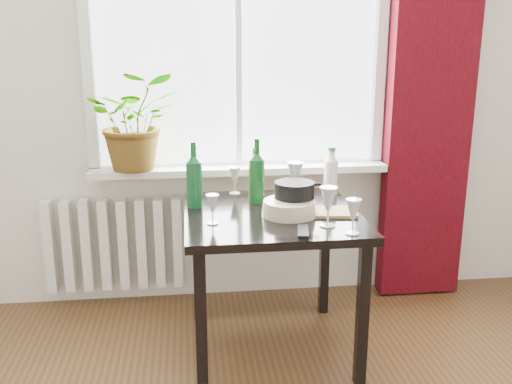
{
  "coord_description": "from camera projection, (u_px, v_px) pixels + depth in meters",
  "views": [
    {
      "loc": [
        -0.3,
        -1.09,
        1.57
      ],
      "look_at": [
        0.02,
        1.55,
        0.85
      ],
      "focal_mm": 40.0,
      "sensor_mm": 36.0,
      "label": 1
    }
  ],
  "objects": [
    {
      "name": "potted_plant",
      "position": [
        135.0,
        121.0,
        3.17
      ],
      "size": [
        0.52,
        0.46,
        0.55
      ],
      "primitive_type": "imported",
      "rotation": [
        0.0,
        0.0,
        0.08
      ],
      "color": "#267A20",
      "rests_on": "windowsill"
    },
    {
      "name": "plate_stack",
      "position": [
        289.0,
        208.0,
        2.74
      ],
      "size": [
        0.35,
        0.35,
        0.07
      ],
      "primitive_type": "cylinder",
      "rotation": [
        0.0,
        0.0,
        0.43
      ],
      "color": "beige",
      "rests_on": "table"
    },
    {
      "name": "bottle_amber",
      "position": [
        255.0,
        172.0,
        3.01
      ],
      "size": [
        0.09,
        0.09,
        0.28
      ],
      "primitive_type": null,
      "rotation": [
        0.0,
        0.0,
        0.43
      ],
      "color": "brown",
      "rests_on": "table"
    },
    {
      "name": "wineglass_back_center",
      "position": [
        295.0,
        180.0,
        2.99
      ],
      "size": [
        0.11,
        0.11,
        0.21
      ],
      "primitive_type": null,
      "rotation": [
        0.0,
        0.0,
        -0.31
      ],
      "color": "#AFB4BC",
      "rests_on": "table"
    },
    {
      "name": "cutting_board",
      "position": [
        328.0,
        212.0,
        2.77
      ],
      "size": [
        0.28,
        0.2,
        0.01
      ],
      "primitive_type": "cube",
      "rotation": [
        0.0,
        0.0,
        -0.12
      ],
      "color": "olive",
      "rests_on": "table"
    },
    {
      "name": "wine_bottle_right",
      "position": [
        257.0,
        170.0,
        2.91
      ],
      "size": [
        0.09,
        0.09,
        0.34
      ],
      "primitive_type": null,
      "rotation": [
        0.0,
        0.0,
        -0.11
      ],
      "color": "#0D4717",
      "rests_on": "table"
    },
    {
      "name": "wineglass_back_left",
      "position": [
        235.0,
        180.0,
        3.1
      ],
      "size": [
        0.08,
        0.08,
        0.15
      ],
      "primitive_type": null,
      "rotation": [
        0.0,
        0.0,
        -0.38
      ],
      "color": "#B7BFC5",
      "rests_on": "table"
    },
    {
      "name": "wineglass_far_right",
      "position": [
        353.0,
        216.0,
        2.46
      ],
      "size": [
        0.08,
        0.08,
        0.16
      ],
      "primitive_type": null,
      "rotation": [
        0.0,
        0.0,
        -0.24
      ],
      "color": "silver",
      "rests_on": "table"
    },
    {
      "name": "wine_bottle_left",
      "position": [
        194.0,
        174.0,
        2.84
      ],
      "size": [
        0.09,
        0.09,
        0.34
      ],
      "primitive_type": null,
      "rotation": [
        0.0,
        0.0,
        0.16
      ],
      "color": "#0D451E",
      "rests_on": "table"
    },
    {
      "name": "radiator",
      "position": [
        114.0,
        244.0,
        3.39
      ],
      "size": [
        0.8,
        0.1,
        0.55
      ],
      "color": "white",
      "rests_on": "ground"
    },
    {
      "name": "windowsill",
      "position": [
        240.0,
        169.0,
        3.33
      ],
      "size": [
        1.72,
        0.2,
        0.04
      ],
      "color": "white",
      "rests_on": "ground"
    },
    {
      "name": "cleaning_bottle",
      "position": [
        331.0,
        171.0,
        3.08
      ],
      "size": [
        0.09,
        0.09,
        0.26
      ],
      "primitive_type": null,
      "rotation": [
        0.0,
        0.0,
        -0.19
      ],
      "color": "white",
      "rests_on": "table"
    },
    {
      "name": "curtain",
      "position": [
        431.0,
        86.0,
        3.31
      ],
      "size": [
        0.5,
        0.12,
        2.56
      ],
      "color": "#36040B",
      "rests_on": "ground"
    },
    {
      "name": "window",
      "position": [
        238.0,
        32.0,
        3.2
      ],
      "size": [
        1.72,
        0.08,
        1.62
      ],
      "color": "white",
      "rests_on": "ground"
    },
    {
      "name": "tv_remote",
      "position": [
        303.0,
        232.0,
        2.49
      ],
      "size": [
        0.07,
        0.16,
        0.02
      ],
      "primitive_type": "cube",
      "rotation": [
        0.0,
        0.0,
        -0.18
      ],
      "color": "black",
      "rests_on": "table"
    },
    {
      "name": "wineglass_front_left",
      "position": [
        213.0,
        209.0,
        2.6
      ],
      "size": [
        0.08,
        0.08,
        0.14
      ],
      "primitive_type": null,
      "rotation": [
        0.0,
        0.0,
        0.31
      ],
      "color": "silver",
      "rests_on": "table"
    },
    {
      "name": "table",
      "position": [
        272.0,
        230.0,
        2.81
      ],
      "size": [
        0.85,
        0.85,
        0.74
      ],
      "color": "black",
      "rests_on": "ground"
    },
    {
      "name": "wineglass_front_right",
      "position": [
        328.0,
        206.0,
        2.56
      ],
      "size": [
        0.09,
        0.09,
        0.19
      ],
      "primitive_type": null,
      "rotation": [
        0.0,
        0.0,
        -0.19
      ],
      "color": "silver",
      "rests_on": "table"
    },
    {
      "name": "fondue_pot",
      "position": [
        294.0,
        197.0,
        2.78
      ],
      "size": [
        0.23,
        0.2,
        0.15
      ],
      "primitive_type": null,
      "rotation": [
        0.0,
        0.0,
        -0.01
      ],
      "color": "black",
      "rests_on": "table"
    }
  ]
}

